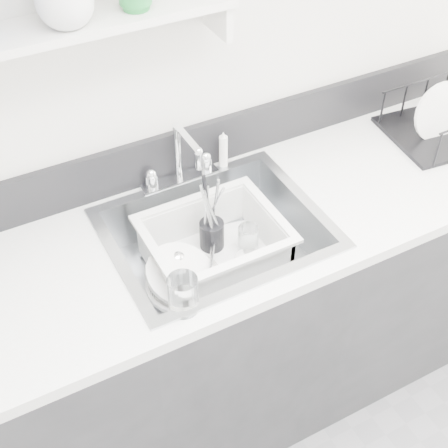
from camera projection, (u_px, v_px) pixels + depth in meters
counter_run at (217, 325)px, 2.16m from camera, size 3.20×0.62×0.92m
backsplash at (173, 154)px, 1.99m from camera, size 3.20×0.02×0.16m
sink at (216, 250)px, 1.91m from camera, size 0.64×0.52×0.20m
faucet at (180, 168)px, 1.97m from camera, size 0.26×0.18×0.23m
side_sprayer at (223, 150)px, 2.02m from camera, size 0.03×0.03×0.14m
wall_shelf at (38, 36)px, 1.47m from camera, size 1.00×0.16×0.12m
wash_tub at (214, 247)px, 1.92m from camera, size 0.47×0.41×0.16m
plate_stack at (184, 279)px, 1.87m from camera, size 0.26×0.25×0.10m
utensil_cup at (212, 233)px, 1.97m from camera, size 0.08×0.08×0.26m
ladle at (197, 265)px, 1.90m from camera, size 0.26×0.20×0.07m
tumbler_in_tub at (248, 239)px, 1.97m from camera, size 0.08×0.08×0.09m
tumbler_counter at (183, 294)px, 1.59m from camera, size 0.10×0.10×0.11m
bowl_small at (250, 263)px, 1.94m from camera, size 0.12×0.12×0.03m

